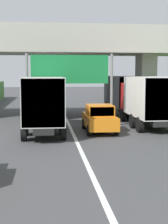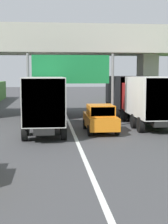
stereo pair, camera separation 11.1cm
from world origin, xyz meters
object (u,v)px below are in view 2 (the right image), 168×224
Objects in this scene: truck_red at (147,99)px; construction_barrel_4 at (153,115)px; overhead_highway_sign at (71,74)px; truck_black at (125,93)px; truck_white at (44,102)px; car_orange at (100,118)px; truck_green at (48,94)px.

truck_red is 3.62m from construction_barrel_4.
overhead_highway_sign is at bearing -157.32° from construction_barrel_4.
overhead_highway_sign reaches higher than truck_black.
truck_white is 7.25m from truck_red.
car_orange is at bearing -135.56° from construction_barrel_4.
construction_barrel_4 is at bearing 30.42° from truck_white.
overhead_highway_sign is 0.81× the size of truck_green.
truck_white is 1.00× the size of truck_green.
truck_white and truck_black have the same top height.
truck_white is 1.00× the size of truck_black.
truck_white is 3.62m from car_orange.
overhead_highway_sign is 0.81× the size of truck_black.
overhead_highway_sign is at bearing -77.23° from truck_green.
overhead_highway_sign is at bearing -128.58° from truck_black.
construction_barrel_4 is at bearing -68.85° from truck_black.
overhead_highway_sign is 0.81× the size of truck_red.
overhead_highway_sign is at bearing 177.51° from truck_red.
truck_black is 9.30m from car_orange.
truck_red is 8.11× the size of construction_barrel_4.
car_orange reaches higher than construction_barrel_4.
overhead_highway_sign is 0.81× the size of truck_white.
truck_black is at bearing 51.26° from truck_white.
truck_black is (6.94, 8.64, 0.00)m from truck_white.
truck_black is (-0.05, 6.72, 0.00)m from truck_red.
truck_red is 4.13m from car_orange.
car_orange is at bearing -152.53° from truck_red.
truck_green is 1.78× the size of car_orange.
truck_white is at bearing -91.41° from truck_green.
truck_white is at bearing -129.23° from overhead_highway_sign.
construction_barrel_4 is (8.38, 4.92, -1.47)m from truck_white.
construction_barrel_4 is at bearing 44.44° from car_orange.
overhead_highway_sign is 6.53× the size of construction_barrel_4.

